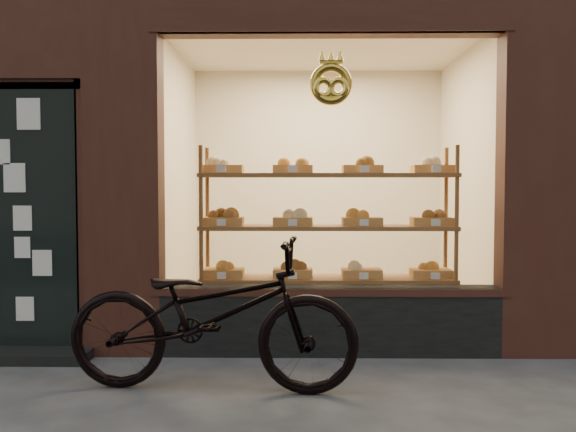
{
  "coord_description": "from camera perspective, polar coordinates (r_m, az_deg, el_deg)",
  "views": [
    {
      "loc": [
        0.19,
        -3.0,
        1.37
      ],
      "look_at": [
        0.12,
        2.0,
        1.13
      ],
      "focal_mm": 40.0,
      "sensor_mm": 36.0,
      "label": 1
    }
  ],
  "objects": [
    {
      "name": "display_shelf",
      "position": [
        5.58,
        3.51,
        -2.44
      ],
      "size": [
        2.2,
        0.45,
        1.7
      ],
      "color": "brown",
      "rests_on": "ground"
    },
    {
      "name": "bicycle",
      "position": [
        4.33,
        -6.79,
        -8.68
      ],
      "size": [
        2.0,
        0.85,
        1.02
      ],
      "primitive_type": "imported",
      "rotation": [
        0.0,
        0.0,
        1.48
      ],
      "color": "black",
      "rests_on": "ground"
    }
  ]
}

